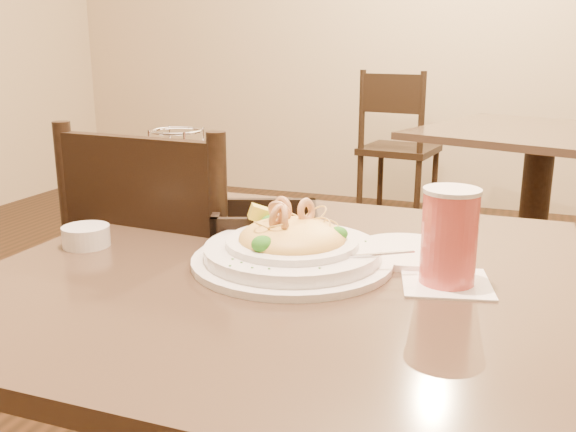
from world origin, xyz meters
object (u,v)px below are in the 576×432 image
(pasta_bowl, at_px, (292,247))
(butter_ramekin, at_px, (86,236))
(napkin_caddy, at_px, (179,174))
(background_table, at_px, (537,185))
(bread_basket, at_px, (266,225))
(dining_chair_far, at_px, (397,143))
(drink_glass, at_px, (449,238))
(main_table, at_px, (284,396))
(side_plate, at_px, (407,251))
(dining_chair_near, at_px, (182,313))

(pasta_bowl, distance_m, butter_ramekin, 0.38)
(napkin_caddy, bearing_deg, butter_ramekin, -93.28)
(background_table, distance_m, napkin_caddy, 1.84)
(bread_basket, bearing_deg, dining_chair_far, 96.02)
(background_table, height_order, dining_chair_far, dining_chair_far)
(dining_chair_far, relative_size, butter_ramekin, 11.28)
(background_table, height_order, drink_glass, drink_glass)
(main_table, distance_m, butter_ramekin, 0.44)
(background_table, height_order, bread_basket, bread_basket)
(drink_glass, bearing_deg, pasta_bowl, 179.93)
(background_table, relative_size, side_plate, 6.24)
(main_table, bearing_deg, dining_chair_far, 97.54)
(napkin_caddy, distance_m, side_plate, 0.55)
(dining_chair_far, distance_m, butter_ramekin, 2.94)
(dining_chair_far, relative_size, bread_basket, 4.03)
(bread_basket, bearing_deg, napkin_caddy, 153.76)
(drink_glass, height_order, napkin_caddy, napkin_caddy)
(pasta_bowl, bearing_deg, butter_ramekin, -174.51)
(main_table, height_order, dining_chair_far, dining_chair_far)
(side_plate, xyz_separation_m, butter_ramekin, (-0.54, -0.15, 0.01))
(main_table, xyz_separation_m, butter_ramekin, (-0.37, -0.02, 0.25))
(side_plate, bearing_deg, drink_glass, -55.39)
(butter_ramekin, bearing_deg, background_table, 68.54)
(main_table, distance_m, side_plate, 0.32)
(main_table, height_order, bread_basket, bread_basket)
(main_table, relative_size, bread_basket, 3.90)
(dining_chair_near, distance_m, bread_basket, 0.37)
(background_table, distance_m, side_plate, 1.83)
(bread_basket, bearing_deg, dining_chair_near, 157.60)
(napkin_caddy, height_order, side_plate, napkin_caddy)
(butter_ramekin, bearing_deg, dining_chair_far, 90.39)
(dining_chair_near, bearing_deg, butter_ramekin, 89.17)
(dining_chair_near, xyz_separation_m, napkin_caddy, (-0.01, 0.02, 0.31))
(background_table, xyz_separation_m, butter_ramekin, (-0.77, -1.95, 0.25))
(pasta_bowl, height_order, bread_basket, pasta_bowl)
(butter_ramekin, bearing_deg, main_table, 2.83)
(dining_chair_far, xyz_separation_m, pasta_bowl, (0.39, -2.90, 0.27))
(drink_glass, height_order, bread_basket, drink_glass)
(main_table, bearing_deg, napkin_caddy, 141.32)
(pasta_bowl, distance_m, napkin_caddy, 0.44)
(background_table, bearing_deg, main_table, -101.72)
(background_table, relative_size, napkin_caddy, 6.62)
(side_plate, bearing_deg, napkin_caddy, 164.33)
(main_table, xyz_separation_m, drink_glass, (0.25, 0.02, 0.30))
(background_table, relative_size, pasta_bowl, 3.19)
(background_table, height_order, side_plate, side_plate)
(dining_chair_far, bearing_deg, side_plate, 108.95)
(background_table, bearing_deg, bread_basket, -105.56)
(main_table, distance_m, napkin_caddy, 0.54)
(pasta_bowl, distance_m, side_plate, 0.20)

